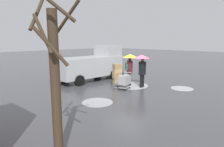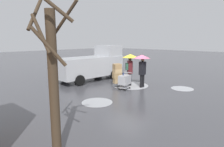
{
  "view_description": "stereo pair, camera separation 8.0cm",
  "coord_description": "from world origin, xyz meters",
  "px_view_note": "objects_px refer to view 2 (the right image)",
  "views": [
    {
      "loc": [
        -7.52,
        9.64,
        3.04
      ],
      "look_at": [
        0.22,
        1.25,
        1.05
      ],
      "focal_mm": 31.14,
      "sensor_mm": 36.0,
      "label": 1
    },
    {
      "loc": [
        -7.58,
        9.58,
        3.04
      ],
      "look_at": [
        0.22,
        1.25,
        1.05
      ],
      "focal_mm": 31.14,
      "sensor_mm": 36.0,
      "label": 2
    }
  ],
  "objects_px": {
    "pedestrian_black_side": "(130,62)",
    "bare_tree_near": "(53,79)",
    "shopping_cart_vendor": "(125,80)",
    "cargo_van_parked_right": "(92,64)",
    "hand_dolly_boxes": "(117,74)",
    "pedestrian_pink_side": "(142,63)"
  },
  "relations": [
    {
      "from": "hand_dolly_boxes",
      "to": "pedestrian_pink_side",
      "type": "bearing_deg",
      "value": -145.0
    },
    {
      "from": "pedestrian_pink_side",
      "to": "bare_tree_near",
      "type": "bearing_deg",
      "value": 109.42
    },
    {
      "from": "hand_dolly_boxes",
      "to": "bare_tree_near",
      "type": "height_order",
      "value": "bare_tree_near"
    },
    {
      "from": "shopping_cart_vendor",
      "to": "pedestrian_pink_side",
      "type": "bearing_deg",
      "value": -113.06
    },
    {
      "from": "pedestrian_black_side",
      "to": "bare_tree_near",
      "type": "bearing_deg",
      "value": 115.34
    },
    {
      "from": "cargo_van_parked_right",
      "to": "pedestrian_pink_side",
      "type": "distance_m",
      "value": 4.22
    },
    {
      "from": "hand_dolly_boxes",
      "to": "pedestrian_black_side",
      "type": "relative_size",
      "value": 0.7
    },
    {
      "from": "hand_dolly_boxes",
      "to": "bare_tree_near",
      "type": "bearing_deg",
      "value": 120.39
    },
    {
      "from": "cargo_van_parked_right",
      "to": "shopping_cart_vendor",
      "type": "height_order",
      "value": "cargo_van_parked_right"
    },
    {
      "from": "hand_dolly_boxes",
      "to": "pedestrian_black_side",
      "type": "height_order",
      "value": "pedestrian_black_side"
    },
    {
      "from": "pedestrian_black_side",
      "to": "bare_tree_near",
      "type": "xyz_separation_m",
      "value": [
        -3.68,
        7.78,
        0.53
      ]
    },
    {
      "from": "pedestrian_black_side",
      "to": "bare_tree_near",
      "type": "relative_size",
      "value": 0.51
    },
    {
      "from": "cargo_van_parked_right",
      "to": "hand_dolly_boxes",
      "type": "xyz_separation_m",
      "value": [
        -2.87,
        0.38,
        -0.32
      ]
    },
    {
      "from": "pedestrian_pink_side",
      "to": "pedestrian_black_side",
      "type": "relative_size",
      "value": 1.0
    },
    {
      "from": "pedestrian_pink_side",
      "to": "hand_dolly_boxes",
      "type": "bearing_deg",
      "value": 35.0
    },
    {
      "from": "cargo_van_parked_right",
      "to": "shopping_cart_vendor",
      "type": "bearing_deg",
      "value": 170.61
    },
    {
      "from": "shopping_cart_vendor",
      "to": "bare_tree_near",
      "type": "bearing_deg",
      "value": 115.86
    },
    {
      "from": "pedestrian_pink_side",
      "to": "bare_tree_near",
      "type": "xyz_separation_m",
      "value": [
        -2.77,
        7.85,
        0.52
      ]
    },
    {
      "from": "cargo_van_parked_right",
      "to": "bare_tree_near",
      "type": "height_order",
      "value": "bare_tree_near"
    },
    {
      "from": "shopping_cart_vendor",
      "to": "pedestrian_pink_side",
      "type": "distance_m",
      "value": 1.6
    },
    {
      "from": "cargo_van_parked_right",
      "to": "hand_dolly_boxes",
      "type": "distance_m",
      "value": 2.91
    },
    {
      "from": "pedestrian_black_side",
      "to": "pedestrian_pink_side",
      "type": "bearing_deg",
      "value": -175.87
    }
  ]
}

